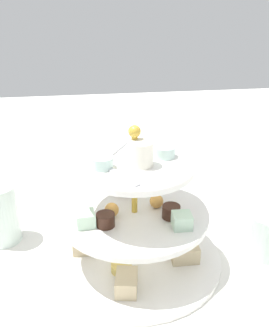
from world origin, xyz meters
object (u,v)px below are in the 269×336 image
(butter_knife_left, at_px, (143,180))
(water_glass_tall_right, at_px, (0,214))
(tiered_serving_stand, at_px, (135,224))
(water_glass_mid_back, at_px, (265,236))

(butter_knife_left, bearing_deg, water_glass_tall_right, 43.58)
(water_glass_tall_right, distance_m, butter_knife_left, 0.38)
(tiered_serving_stand, xyz_separation_m, water_glass_mid_back, (0.02, 0.24, -0.03))
(water_glass_tall_right, distance_m, water_glass_mid_back, 0.50)
(tiered_serving_stand, relative_size, water_glass_mid_back, 3.67)
(water_glass_mid_back, bearing_deg, tiered_serving_stand, -94.46)
(tiered_serving_stand, xyz_separation_m, butter_knife_left, (-0.31, 0.07, -0.07))
(butter_knife_left, distance_m, water_glass_mid_back, 0.37)
(water_glass_tall_right, height_order, water_glass_mid_back, water_glass_tall_right)
(butter_knife_left, relative_size, water_glass_mid_back, 2.02)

